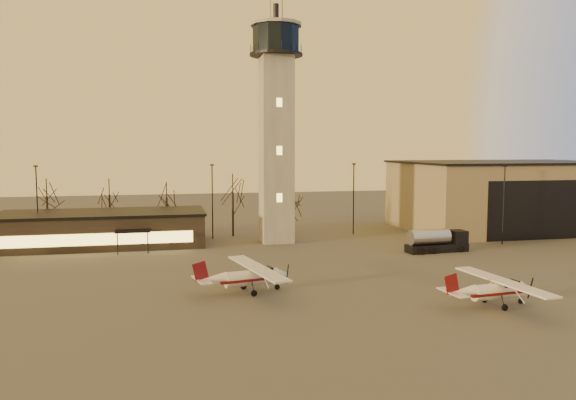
% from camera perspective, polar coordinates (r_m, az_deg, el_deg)
% --- Properties ---
extents(ground, '(220.00, 220.00, 0.00)m').
position_cam_1_polar(ground, '(45.65, 6.34, -10.42)').
color(ground, '#4A4744').
rests_on(ground, ground).
extents(control_tower, '(6.80, 6.80, 32.60)m').
position_cam_1_polar(control_tower, '(73.06, -1.20, 8.46)').
color(control_tower, gray).
rests_on(control_tower, ground).
extents(hangar, '(30.60, 20.60, 10.30)m').
position_cam_1_polar(hangar, '(91.02, 21.11, 0.45)').
color(hangar, '#8D7A5C').
rests_on(hangar, ground).
extents(terminal, '(25.40, 12.20, 4.30)m').
position_cam_1_polar(terminal, '(74.65, -18.31, -2.78)').
color(terminal, black).
rests_on(terminal, ground).
extents(light_poles, '(58.50, 12.25, 10.14)m').
position_cam_1_polar(light_poles, '(74.37, -0.96, -0.02)').
color(light_poles, black).
rests_on(light_poles, ground).
extents(tree_row, '(37.20, 9.20, 8.80)m').
position_cam_1_polar(tree_row, '(80.97, -12.03, 0.68)').
color(tree_row, black).
rests_on(tree_row, ground).
extents(cessna_front, '(8.45, 10.66, 2.93)m').
position_cam_1_polar(cessna_front, '(47.43, 20.65, -8.88)').
color(cessna_front, silver).
rests_on(cessna_front, ground).
extents(cessna_rear, '(9.01, 11.33, 3.12)m').
position_cam_1_polar(cessna_rear, '(48.61, -3.54, -8.12)').
color(cessna_rear, silver).
rests_on(cessna_rear, ground).
extents(fuel_truck, '(7.60, 2.89, 2.77)m').
position_cam_1_polar(fuel_truck, '(69.10, 14.85, -4.22)').
color(fuel_truck, black).
rests_on(fuel_truck, ground).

